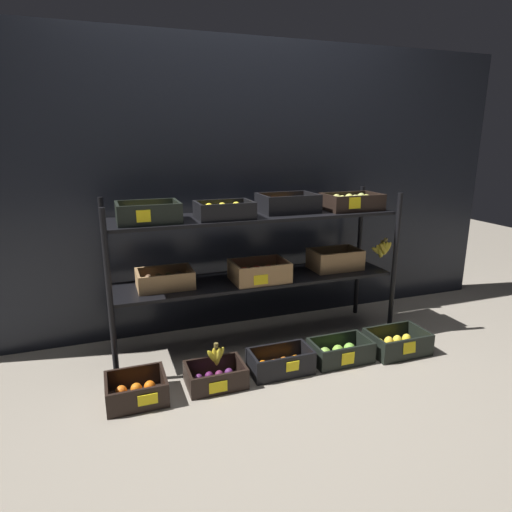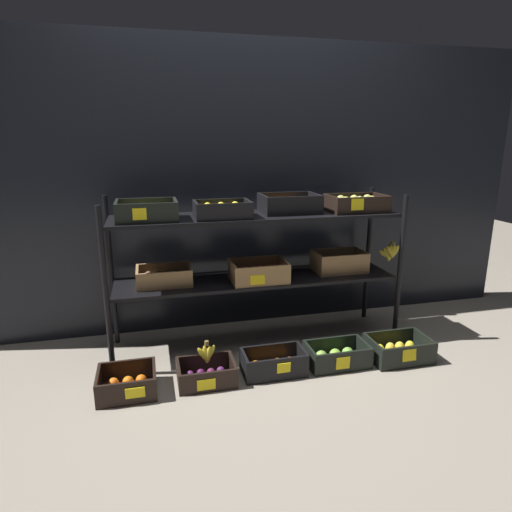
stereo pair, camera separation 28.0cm
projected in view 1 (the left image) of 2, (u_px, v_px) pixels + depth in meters
ground_plane at (256, 341)px, 2.96m from camera, size 10.00×10.00×0.00m
storefront_wall at (236, 189)px, 3.08m from camera, size 4.21×0.12×1.96m
display_rack at (261, 243)px, 2.78m from camera, size 1.94×0.46×0.99m
crate_ground_tangerine at (136, 392)px, 2.29m from camera, size 0.31×0.27×0.13m
crate_ground_plum at (216, 377)px, 2.43m from camera, size 0.32×0.23×0.12m
crate_ground_center_tangerine at (281, 364)px, 2.56m from camera, size 0.36×0.21×0.14m
crate_ground_apple_green at (340, 353)px, 2.70m from camera, size 0.37×0.22×0.13m
crate_ground_lemon at (397, 344)px, 2.81m from camera, size 0.37×0.26×0.14m
banana_bunch_loose at (216, 356)px, 2.39m from camera, size 0.12×0.04×0.13m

